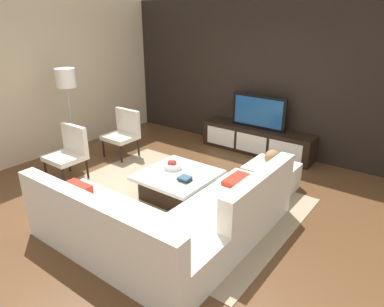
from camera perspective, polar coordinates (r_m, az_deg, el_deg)
name	(u,v)px	position (r m, az deg, el deg)	size (l,w,h in m)	color
ground_plane	(179,201)	(5.12, -2.11, -7.79)	(14.00, 14.00, 0.00)	brown
feature_wall_back	(268,78)	(6.86, 12.28, 11.87)	(6.40, 0.12, 2.80)	black
side_wall_left	(50,79)	(7.12, -22.13, 11.15)	(0.12, 5.20, 2.80)	beige
area_rug	(174,199)	(5.17, -2.98, -7.41)	(3.45, 2.51, 0.01)	tan
media_console	(257,140)	(6.88, 10.44, 2.11)	(2.20, 0.47, 0.50)	black
television	(259,112)	(6.71, 10.77, 6.66)	(1.08, 0.06, 0.63)	black
sectional_couch	(168,222)	(4.13, -3.94, -11.06)	(2.35, 2.41, 0.84)	silver
coffee_table	(178,185)	(5.15, -2.31, -5.07)	(1.01, 1.03, 0.38)	black
accent_chair_near	(69,149)	(5.98, -19.33, 0.62)	(0.57, 0.52, 0.87)	black
floor_lamp	(66,83)	(6.49, -19.77, 10.69)	(0.34, 0.34, 1.67)	#A5A5AA
ottoman	(271,177)	(5.50, 12.69, -3.79)	(0.70, 0.70, 0.40)	silver
fruit_bowl	(172,165)	(5.22, -3.21, -1.89)	(0.28, 0.28, 0.14)	silver
accent_chair_far	(124,130)	(6.71, -11.04, 3.72)	(0.57, 0.52, 0.87)	black
decorative_ball	(273,158)	(5.37, 12.97, -0.68)	(0.25, 0.25, 0.25)	#997247
book_stack	(185,179)	(4.84, -1.20, -4.09)	(0.20, 0.15, 0.06)	#1E232D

